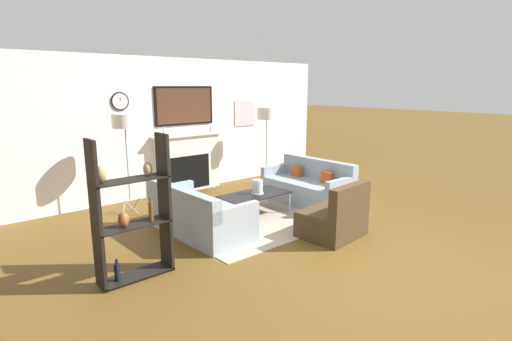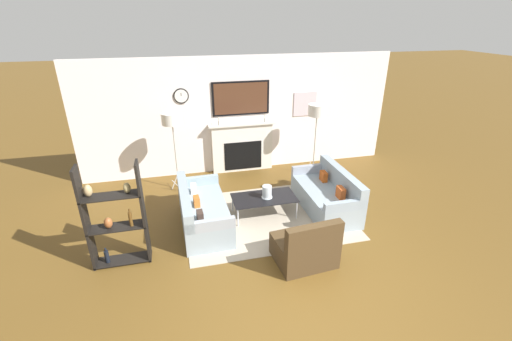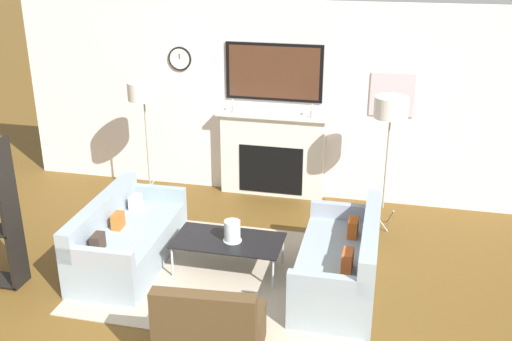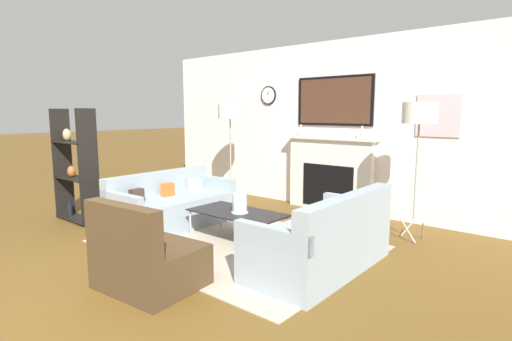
# 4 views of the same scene
# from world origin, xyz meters

# --- Properties ---
(ground_plane) EXTENTS (60.00, 60.00, 0.00)m
(ground_plane) POSITION_xyz_m (0.00, 0.00, 0.00)
(ground_plane) COLOR brown
(fireplace_wall) EXTENTS (7.40, 0.28, 2.70)m
(fireplace_wall) POSITION_xyz_m (0.00, 4.49, 1.24)
(fireplace_wall) COLOR white
(fireplace_wall) RESTS_ON ground_plane
(area_rug) EXTENTS (3.04, 2.29, 0.01)m
(area_rug) POSITION_xyz_m (0.00, 2.16, 0.01)
(area_rug) COLOR #AEA08A
(area_rug) RESTS_ON ground_plane
(couch_left) EXTENTS (0.84, 1.74, 0.74)m
(couch_left) POSITION_xyz_m (-1.21, 2.16, 0.27)
(couch_left) COLOR #8C9BA5
(couch_left) RESTS_ON ground_plane
(couch_right) EXTENTS (0.80, 1.69, 0.81)m
(couch_right) POSITION_xyz_m (1.21, 2.16, 0.29)
(couch_right) COLOR #8C9BA5
(couch_right) RESTS_ON ground_plane
(armchair) EXTENTS (0.93, 0.80, 0.82)m
(armchair) POSITION_xyz_m (0.22, 0.76, 0.27)
(armchair) COLOR #45321D
(armchair) RESTS_ON ground_plane
(coffee_table) EXTENTS (1.19, 0.63, 0.38)m
(coffee_table) POSITION_xyz_m (-0.03, 2.23, 0.36)
(coffee_table) COLOR black
(coffee_table) RESTS_ON ground_plane
(hurricane_candle) EXTENTS (0.21, 0.21, 0.24)m
(hurricane_candle) POSITION_xyz_m (0.02, 2.22, 0.49)
(hurricane_candle) COLOR silver
(hurricane_candle) RESTS_ON coffee_table
(floor_lamp_left) EXTENTS (0.42, 0.42, 1.72)m
(floor_lamp_left) POSITION_xyz_m (-1.58, 3.72, 1.57)
(floor_lamp_left) COLOR #9E998E
(floor_lamp_left) RESTS_ON ground_plane
(floor_lamp_right) EXTENTS (0.41, 0.41, 1.71)m
(floor_lamp_right) POSITION_xyz_m (1.58, 3.72, 1.55)
(floor_lamp_right) COLOR #9E998E
(floor_lamp_right) RESTS_ON ground_plane
(shelf_unit) EXTENTS (0.84, 0.28, 1.64)m
(shelf_unit) POSITION_xyz_m (-2.52, 1.45, 0.79)
(shelf_unit) COLOR black
(shelf_unit) RESTS_ON ground_plane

